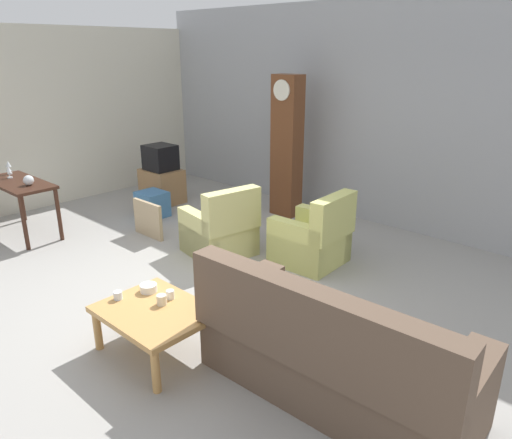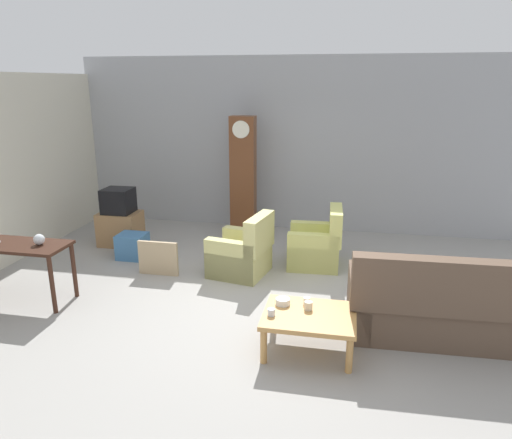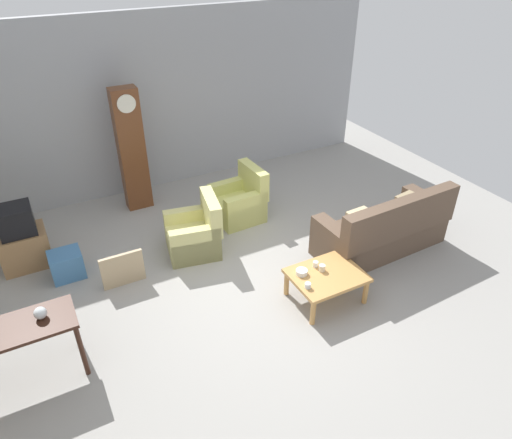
{
  "view_description": "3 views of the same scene",
  "coord_description": "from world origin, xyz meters",
  "px_view_note": "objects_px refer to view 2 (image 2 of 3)",
  "views": [
    {
      "loc": [
        3.7,
        -2.84,
        2.53
      ],
      "look_at": [
        0.38,
        0.8,
        0.77
      ],
      "focal_mm": 33.66,
      "sensor_mm": 36.0,
      "label": 1
    },
    {
      "loc": [
        0.95,
        -5.17,
        2.74
      ],
      "look_at": [
        -0.2,
        0.57,
        1.01
      ],
      "focal_mm": 32.83,
      "sensor_mm": 36.0,
      "label": 2
    },
    {
      "loc": [
        -2.47,
        -4.59,
        4.34
      ],
      "look_at": [
        0.14,
        0.33,
        0.82
      ],
      "focal_mm": 32.63,
      "sensor_mm": 36.0,
      "label": 3
    }
  ],
  "objects_px": {
    "armchair_olive_far": "(317,246)",
    "grandfather_clock": "(243,177)",
    "armchair_olive_near": "(242,254)",
    "console_table_dark": "(18,252)",
    "storage_box_blue": "(133,246)",
    "framed_picture_leaning": "(158,258)",
    "cup_cream_tall": "(308,306)",
    "glass_dome_cloche": "(39,239)",
    "cup_white_porcelain": "(307,301)",
    "cup_blue_rimmed": "(271,312)",
    "bowl_white_stacked": "(283,301)",
    "tv_stand_cabinet": "(121,228)",
    "couch_floral": "(446,309)",
    "tv_crt": "(118,201)",
    "coffee_table_wood": "(309,319)"
  },
  "relations": [
    {
      "from": "armchair_olive_near",
      "to": "grandfather_clock",
      "type": "bearing_deg",
      "value": 102.27
    },
    {
      "from": "armchair_olive_near",
      "to": "console_table_dark",
      "type": "xyz_separation_m",
      "value": [
        -2.6,
        -1.41,
        0.36
      ]
    },
    {
      "from": "cup_blue_rimmed",
      "to": "bowl_white_stacked",
      "type": "bearing_deg",
      "value": 73.36
    },
    {
      "from": "coffee_table_wood",
      "to": "cup_blue_rimmed",
      "type": "bearing_deg",
      "value": -163.34
    },
    {
      "from": "tv_crt",
      "to": "cup_blue_rimmed",
      "type": "height_order",
      "value": "tv_crt"
    },
    {
      "from": "armchair_olive_far",
      "to": "cup_blue_rimmed",
      "type": "xyz_separation_m",
      "value": [
        -0.28,
        -2.54,
        0.16
      ]
    },
    {
      "from": "framed_picture_leaning",
      "to": "cup_white_porcelain",
      "type": "distance_m",
      "value": 2.7
    },
    {
      "from": "cup_cream_tall",
      "to": "bowl_white_stacked",
      "type": "xyz_separation_m",
      "value": [
        -0.28,
        0.06,
        -0.01
      ]
    },
    {
      "from": "armchair_olive_near",
      "to": "tv_crt",
      "type": "distance_m",
      "value": 2.57
    },
    {
      "from": "tv_stand_cabinet",
      "to": "cup_blue_rimmed",
      "type": "xyz_separation_m",
      "value": [
        3.13,
        -2.84,
        0.17
      ]
    },
    {
      "from": "cup_white_porcelain",
      "to": "framed_picture_leaning",
      "type": "bearing_deg",
      "value": 148.92
    },
    {
      "from": "grandfather_clock",
      "to": "bowl_white_stacked",
      "type": "relative_size",
      "value": 13.88
    },
    {
      "from": "tv_crt",
      "to": "grandfather_clock",
      "type": "bearing_deg",
      "value": 25.47
    },
    {
      "from": "armchair_olive_far",
      "to": "cup_cream_tall",
      "type": "bearing_deg",
      "value": -88.1
    },
    {
      "from": "grandfather_clock",
      "to": "cup_white_porcelain",
      "type": "height_order",
      "value": "grandfather_clock"
    },
    {
      "from": "armchair_olive_near",
      "to": "cup_cream_tall",
      "type": "relative_size",
      "value": 10.22
    },
    {
      "from": "glass_dome_cloche",
      "to": "bowl_white_stacked",
      "type": "xyz_separation_m",
      "value": [
        3.13,
        -0.32,
        -0.39
      ]
    },
    {
      "from": "tv_stand_cabinet",
      "to": "cup_white_porcelain",
      "type": "height_order",
      "value": "tv_stand_cabinet"
    },
    {
      "from": "couch_floral",
      "to": "console_table_dark",
      "type": "bearing_deg",
      "value": -179.11
    },
    {
      "from": "armchair_olive_near",
      "to": "cup_white_porcelain",
      "type": "bearing_deg",
      "value": -56.5
    },
    {
      "from": "armchair_olive_far",
      "to": "cup_cream_tall",
      "type": "relative_size",
      "value": 10.22
    },
    {
      "from": "tv_crt",
      "to": "storage_box_blue",
      "type": "distance_m",
      "value": 0.95
    },
    {
      "from": "armchair_olive_far",
      "to": "cup_white_porcelain",
      "type": "height_order",
      "value": "armchair_olive_far"
    },
    {
      "from": "tv_stand_cabinet",
      "to": "cup_white_porcelain",
      "type": "relative_size",
      "value": 8.53
    },
    {
      "from": "framed_picture_leaning",
      "to": "armchair_olive_near",
      "type": "bearing_deg",
      "value": 12.64
    },
    {
      "from": "cup_cream_tall",
      "to": "glass_dome_cloche",
      "type": "bearing_deg",
      "value": 173.52
    },
    {
      "from": "armchair_olive_far",
      "to": "coffee_table_wood",
      "type": "bearing_deg",
      "value": -87.68
    },
    {
      "from": "glass_dome_cloche",
      "to": "framed_picture_leaning",
      "type": "bearing_deg",
      "value": 45.97
    },
    {
      "from": "couch_floral",
      "to": "grandfather_clock",
      "type": "distance_m",
      "value": 4.39
    },
    {
      "from": "console_table_dark",
      "to": "grandfather_clock",
      "type": "xyz_separation_m",
      "value": [
        2.2,
        3.22,
        0.43
      ]
    },
    {
      "from": "glass_dome_cloche",
      "to": "cup_cream_tall",
      "type": "bearing_deg",
      "value": -6.48
    },
    {
      "from": "cup_blue_rimmed",
      "to": "tv_crt",
      "type": "bearing_deg",
      "value": 137.79
    },
    {
      "from": "framed_picture_leaning",
      "to": "cup_white_porcelain",
      "type": "height_order",
      "value": "framed_picture_leaning"
    },
    {
      "from": "bowl_white_stacked",
      "to": "cup_cream_tall",
      "type": "bearing_deg",
      "value": -12.83
    },
    {
      "from": "storage_box_blue",
      "to": "cup_white_porcelain",
      "type": "xyz_separation_m",
      "value": [
        2.98,
        -1.95,
        0.26
      ]
    },
    {
      "from": "console_table_dark",
      "to": "cup_cream_tall",
      "type": "bearing_deg",
      "value": -5.58
    },
    {
      "from": "tv_stand_cabinet",
      "to": "cup_white_porcelain",
      "type": "xyz_separation_m",
      "value": [
        3.47,
        -2.52,
        0.18
      ]
    },
    {
      "from": "couch_floral",
      "to": "tv_crt",
      "type": "bearing_deg",
      "value": 156.16
    },
    {
      "from": "armchair_olive_far",
      "to": "cup_blue_rimmed",
      "type": "bearing_deg",
      "value": -96.39
    },
    {
      "from": "console_table_dark",
      "to": "tv_stand_cabinet",
      "type": "distance_m",
      "value": 2.32
    },
    {
      "from": "tv_crt",
      "to": "glass_dome_cloche",
      "type": "relative_size",
      "value": 3.48
    },
    {
      "from": "console_table_dark",
      "to": "storage_box_blue",
      "type": "bearing_deg",
      "value": 67.3
    },
    {
      "from": "couch_floral",
      "to": "bowl_white_stacked",
      "type": "height_order",
      "value": "couch_floral"
    },
    {
      "from": "cup_blue_rimmed",
      "to": "bowl_white_stacked",
      "type": "height_order",
      "value": "cup_blue_rimmed"
    },
    {
      "from": "grandfather_clock",
      "to": "glass_dome_cloche",
      "type": "distance_m",
      "value": 3.72
    },
    {
      "from": "armchair_olive_far",
      "to": "storage_box_blue",
      "type": "height_order",
      "value": "armchair_olive_far"
    },
    {
      "from": "grandfather_clock",
      "to": "storage_box_blue",
      "type": "distance_m",
      "value": 2.3
    },
    {
      "from": "couch_floral",
      "to": "console_table_dark",
      "type": "distance_m",
      "value": 5.2
    },
    {
      "from": "armchair_olive_far",
      "to": "grandfather_clock",
      "type": "bearing_deg",
      "value": 139.25
    },
    {
      "from": "grandfather_clock",
      "to": "cup_blue_rimmed",
      "type": "height_order",
      "value": "grandfather_clock"
    }
  ]
}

